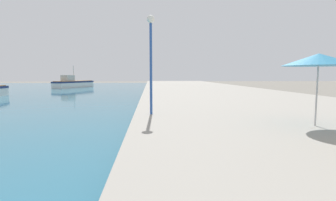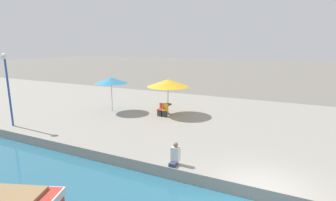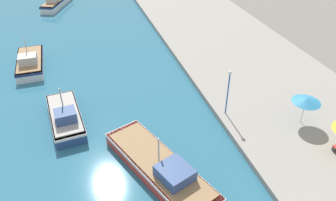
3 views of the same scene
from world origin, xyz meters
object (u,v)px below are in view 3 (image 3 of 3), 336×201
(fishing_boat_far, at_px, (30,62))
(lamppost, at_px, (229,85))
(fishing_boat_distant, at_px, (57,2))
(fishing_boat_mid, at_px, (65,117))
(cafe_umbrella_white, at_px, (307,100))
(cafe_chair_left, at_px, (336,148))
(fishing_boat_near, at_px, (160,167))

(fishing_boat_far, xyz_separation_m, lamppost, (17.94, -15.62, 2.85))
(fishing_boat_distant, relative_size, lamppost, 2.00)
(fishing_boat_mid, distance_m, lamppost, 15.12)
(fishing_boat_mid, height_order, fishing_boat_distant, fishing_boat_distant)
(cafe_umbrella_white, bearing_deg, cafe_chair_left, -85.47)
(fishing_boat_mid, bearing_deg, fishing_boat_far, 100.71)
(lamppost, bearing_deg, fishing_boat_distant, 110.84)
(fishing_boat_mid, height_order, lamppost, lamppost)
(cafe_chair_left, bearing_deg, fishing_boat_mid, 70.95)
(cafe_chair_left, height_order, lamppost, lamppost)
(fishing_boat_distant, bearing_deg, lamppost, -44.98)
(fishing_boat_near, distance_m, cafe_umbrella_white, 14.06)
(fishing_boat_distant, xyz_separation_m, cafe_umbrella_white, (20.34, -40.98, 2.11))
(lamppost, bearing_deg, fishing_boat_mid, 166.33)
(fishing_boat_far, bearing_deg, lamppost, -41.58)
(fishing_boat_mid, relative_size, cafe_umbrella_white, 2.88)
(fishing_boat_far, distance_m, cafe_chair_left, 33.36)
(fishing_boat_distant, xyz_separation_m, lamppost, (14.38, -37.77, 2.81))
(cafe_umbrella_white, xyz_separation_m, lamppost, (-5.96, 3.20, 0.70))
(fishing_boat_near, relative_size, fishing_boat_mid, 1.52)
(cafe_chair_left, bearing_deg, fishing_boat_distant, 33.16)
(fishing_boat_distant, height_order, lamppost, lamppost)
(fishing_boat_distant, relative_size, cafe_umbrella_white, 3.50)
(fishing_boat_far, bearing_deg, cafe_chair_left, -43.96)
(fishing_boat_near, xyz_separation_m, fishing_boat_mid, (-6.62, 8.55, 0.06))
(fishing_boat_distant, distance_m, cafe_umbrella_white, 45.80)
(cafe_umbrella_white, distance_m, lamppost, 6.81)
(fishing_boat_mid, distance_m, fishing_boat_far, 12.61)
(fishing_boat_near, distance_m, lamppost, 9.74)
(fishing_boat_distant, height_order, cafe_umbrella_white, fishing_boat_distant)
(fishing_boat_near, relative_size, cafe_chair_left, 12.54)
(fishing_boat_near, height_order, cafe_umbrella_white, fishing_boat_near)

